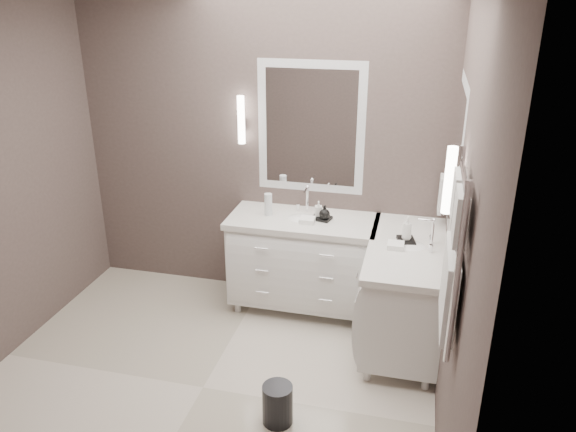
% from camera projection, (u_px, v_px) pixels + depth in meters
% --- Properties ---
extents(floor, '(3.20, 3.00, 0.01)m').
position_uv_depth(floor, '(203.00, 388.00, 3.98)').
color(floor, beige).
rests_on(floor, ground).
extents(wall_back, '(3.20, 0.01, 2.70)m').
position_uv_depth(wall_back, '(259.00, 148.00, 4.81)').
color(wall_back, '#4F423F').
rests_on(wall_back, floor).
extents(wall_front, '(3.20, 0.01, 2.70)m').
position_uv_depth(wall_front, '(33.00, 356.00, 2.11)').
color(wall_front, '#4F423F').
rests_on(wall_front, floor).
extents(wall_right, '(0.01, 3.00, 2.70)m').
position_uv_depth(wall_right, '(460.00, 237.00, 3.11)').
color(wall_right, '#4F423F').
rests_on(wall_right, floor).
extents(vanity_back, '(1.24, 0.59, 0.97)m').
position_uv_depth(vanity_back, '(303.00, 258.00, 4.79)').
color(vanity_back, white).
rests_on(vanity_back, floor).
extents(vanity_right, '(0.59, 1.24, 0.97)m').
position_uv_depth(vanity_right, '(405.00, 288.00, 4.31)').
color(vanity_right, white).
rests_on(vanity_right, floor).
extents(mirror_back, '(0.90, 0.02, 1.10)m').
position_uv_depth(mirror_back, '(311.00, 128.00, 4.62)').
color(mirror_back, white).
rests_on(mirror_back, wall_back).
extents(mirror_right, '(0.02, 0.90, 1.10)m').
position_uv_depth(mirror_right, '(456.00, 161.00, 3.76)').
color(mirror_right, white).
rests_on(mirror_right, wall_right).
extents(sconce_back, '(0.06, 0.06, 0.40)m').
position_uv_depth(sconce_back, '(241.00, 121.00, 4.68)').
color(sconce_back, white).
rests_on(sconce_back, wall_back).
extents(sconce_right, '(0.06, 0.06, 0.40)m').
position_uv_depth(sconce_right, '(449.00, 182.00, 3.23)').
color(sconce_right, white).
rests_on(sconce_right, wall_right).
extents(towel_bar_corner, '(0.03, 0.22, 0.30)m').
position_uv_depth(towel_bar_corner, '(441.00, 193.00, 4.44)').
color(towel_bar_corner, white).
rests_on(towel_bar_corner, wall_right).
extents(towel_ladder, '(0.06, 0.58, 0.90)m').
position_uv_depth(towel_ladder, '(453.00, 261.00, 2.75)').
color(towel_ladder, white).
rests_on(towel_ladder, wall_right).
extents(waste_bin, '(0.25, 0.25, 0.28)m').
position_uv_depth(waste_bin, '(278.00, 404.00, 3.62)').
color(waste_bin, black).
rests_on(waste_bin, floor).
extents(amenity_tray_back, '(0.18, 0.15, 0.02)m').
position_uv_depth(amenity_tray_back, '(321.00, 218.00, 4.63)').
color(amenity_tray_back, black).
rests_on(amenity_tray_back, vanity_back).
extents(amenity_tray_right, '(0.16, 0.19, 0.02)m').
position_uv_depth(amenity_tray_right, '(406.00, 241.00, 4.22)').
color(amenity_tray_right, black).
rests_on(amenity_tray_right, vanity_right).
extents(water_bottle, '(0.07, 0.07, 0.19)m').
position_uv_depth(water_bottle, '(268.00, 204.00, 4.69)').
color(water_bottle, silver).
rests_on(water_bottle, vanity_back).
extents(soap_bottle_a, '(0.07, 0.07, 0.13)m').
position_uv_depth(soap_bottle_a, '(319.00, 209.00, 4.62)').
color(soap_bottle_a, white).
rests_on(soap_bottle_a, amenity_tray_back).
extents(soap_bottle_b, '(0.10, 0.10, 0.11)m').
position_uv_depth(soap_bottle_b, '(325.00, 212.00, 4.57)').
color(soap_bottle_b, black).
rests_on(soap_bottle_b, amenity_tray_back).
extents(soap_bottle_c, '(0.08, 0.08, 0.18)m').
position_uv_depth(soap_bottle_c, '(407.00, 228.00, 4.18)').
color(soap_bottle_c, white).
rests_on(soap_bottle_c, amenity_tray_right).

